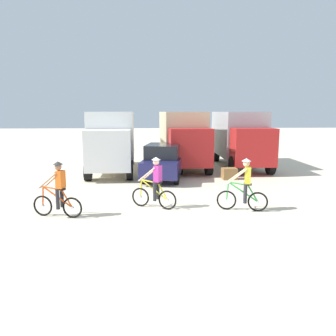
{
  "coord_description": "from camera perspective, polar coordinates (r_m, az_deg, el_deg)",
  "views": [
    {
      "loc": [
        -1.01,
        -9.87,
        3.36
      ],
      "look_at": [
        -0.32,
        3.63,
        1.1
      ],
      "focal_mm": 36.14,
      "sensor_mm": 36.0,
      "label": 1
    }
  ],
  "objects": [
    {
      "name": "ground_plane",
      "position": [
        10.48,
        2.82,
        -9.22
      ],
      "size": [
        120.0,
        120.0,
        0.0
      ],
      "primitive_type": "plane",
      "color": "beige"
    },
    {
      "name": "box_truck_white_box",
      "position": [
        19.45,
        -9.4,
        4.98
      ],
      "size": [
        2.63,
        6.83,
        3.35
      ],
      "color": "white",
      "rests_on": "ground"
    },
    {
      "name": "box_truck_tan_camper",
      "position": [
        20.52,
        2.55,
        5.33
      ],
      "size": [
        2.66,
        6.84,
        3.35
      ],
      "color": "#CCB78E",
      "rests_on": "ground"
    },
    {
      "name": "box_truck_grey_hauler",
      "position": [
        21.22,
        12.04,
        5.26
      ],
      "size": [
        2.44,
        6.77,
        3.35
      ],
      "color": "#9E9EA3",
      "rests_on": "ground"
    },
    {
      "name": "sedan_parked",
      "position": [
        16.98,
        -0.77,
        1.1
      ],
      "size": [
        2.43,
        4.43,
        1.76
      ],
      "color": "#1E1E4C",
      "rests_on": "ground"
    },
    {
      "name": "cyclist_orange_shirt",
      "position": [
        11.35,
        -18.03,
        -3.78
      ],
      "size": [
        1.68,
        0.64,
        1.82
      ],
      "color": "black",
      "rests_on": "ground"
    },
    {
      "name": "cyclist_cowboy_hat",
      "position": [
        11.8,
        -2.18,
        -2.82
      ],
      "size": [
        1.58,
        0.86,
        1.82
      ],
      "color": "black",
      "rests_on": "ground"
    },
    {
      "name": "cyclist_near_camera",
      "position": [
        11.77,
        12.74,
        -3.07
      ],
      "size": [
        1.69,
        0.63,
        1.82
      ],
      "color": "black",
      "rests_on": "ground"
    },
    {
      "name": "supply_crate",
      "position": [
        17.23,
        10.3,
        -0.95
      ],
      "size": [
        0.75,
        0.6,
        0.57
      ],
      "primitive_type": "cube",
      "rotation": [
        0.0,
        0.0,
        1.63
      ],
      "color": "olive",
      "rests_on": "ground"
    }
  ]
}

